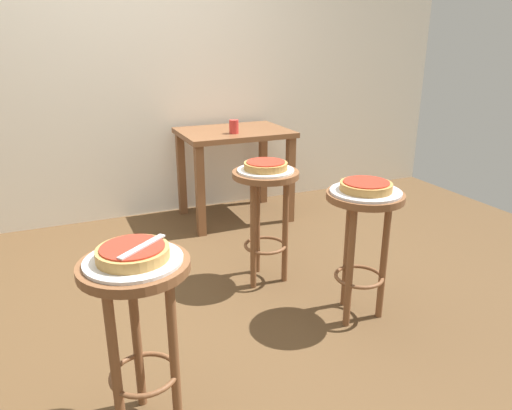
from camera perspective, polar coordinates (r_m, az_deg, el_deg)
The scene contains 14 objects.
ground_plane at distance 2.74m, azimuth -9.06°, elevation -12.13°, with size 6.00×6.00×0.00m, color brown.
back_wall at distance 3.97m, azimuth -16.79°, elevation 19.75°, with size 6.00×0.10×3.00m, color silver.
stool_foreground at distance 1.78m, azimuth -13.92°, elevation -11.85°, with size 0.39×0.39×0.70m.
serving_plate_foreground at distance 1.69m, azimuth -14.43°, elevation -6.41°, with size 0.34×0.34×0.01m, color silver.
pizza_foreground at distance 1.68m, azimuth -14.51°, elevation -5.54°, with size 0.25×0.25×0.05m.
stool_middle at distance 2.48m, azimuth 12.65°, elevation -2.54°, with size 0.39×0.39×0.70m.
serving_plate_middle at distance 2.42m, azimuth 12.97°, elevation 1.58°, with size 0.35×0.35×0.01m, color silver.
pizza_middle at distance 2.41m, azimuth 13.02°, elevation 2.22°, with size 0.26×0.26×0.05m.
stool_leftside at distance 2.80m, azimuth 1.14°, elevation 0.48°, with size 0.39×0.39×0.70m.
serving_plate_leftside at distance 2.74m, azimuth 1.16°, elevation 4.17°, with size 0.33×0.33×0.01m, color white.
pizza_leftside at distance 2.74m, azimuth 1.17°, elevation 4.75°, with size 0.25×0.25×0.05m.
dining_table at distance 3.84m, azimuth -2.63°, elevation 6.93°, with size 0.85×0.63×0.73m.
cup_near_edge at distance 3.67m, azimuth -2.66°, elevation 9.34°, with size 0.07×0.07×0.10m, color red.
pizza_server_knife at distance 1.65m, azimuth -13.45°, elevation -4.82°, with size 0.22×0.02×0.01m, color silver.
Camera 1 is at (-0.53, -2.28, 1.42)m, focal length 33.46 mm.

